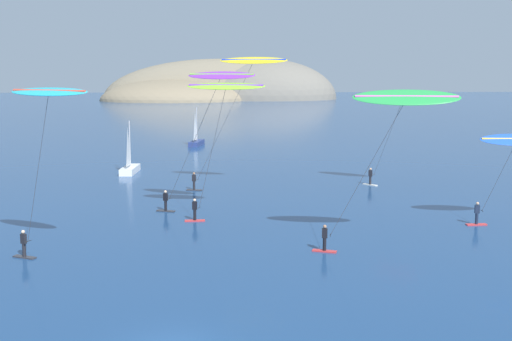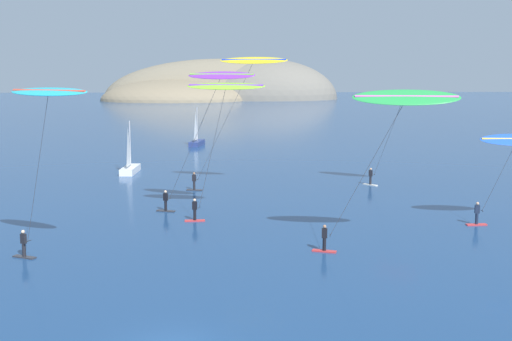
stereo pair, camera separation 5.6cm
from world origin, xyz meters
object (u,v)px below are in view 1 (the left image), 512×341
(kitesurfer_cyan, at_px, (46,106))
(kitesurfer_yellow, at_px, (249,71))
(kitesurfer_lime, at_px, (224,95))
(kitesurfer_purple, at_px, (216,87))
(sailboat_near, at_px, (130,167))
(kitesurfer_red, at_px, (400,106))
(sailboat_far, at_px, (197,141))
(kitesurfer_green, at_px, (401,107))

(kitesurfer_cyan, bearing_deg, kitesurfer_yellow, 60.07)
(kitesurfer_yellow, relative_size, kitesurfer_lime, 1.20)
(kitesurfer_purple, bearing_deg, sailboat_near, 114.22)
(kitesurfer_lime, height_order, kitesurfer_red, kitesurfer_lime)
(sailboat_far, relative_size, kitesurfer_cyan, 0.58)
(kitesurfer_yellow, height_order, kitesurfer_red, kitesurfer_yellow)
(kitesurfer_yellow, distance_m, kitesurfer_green, 21.91)
(sailboat_near, bearing_deg, kitesurfer_red, -20.99)
(kitesurfer_red, xyz_separation_m, kitesurfer_cyan, (-26.46, -23.13, 1.34))
(kitesurfer_yellow, relative_size, kitesurfer_cyan, 1.21)
(kitesurfer_yellow, height_order, kitesurfer_purple, kitesurfer_yellow)
(kitesurfer_cyan, bearing_deg, kitesurfer_green, 2.57)
(kitesurfer_lime, bearing_deg, kitesurfer_red, 39.21)
(sailboat_near, xyz_separation_m, kitesurfer_yellow, (12.59, -12.39, 10.46))
(sailboat_near, bearing_deg, kitesurfer_green, -57.24)
(kitesurfer_purple, bearing_deg, kitesurfer_green, -43.79)
(sailboat_near, bearing_deg, kitesurfer_purple, -65.78)
(sailboat_near, relative_size, kitesurfer_yellow, 0.48)
(kitesurfer_cyan, bearing_deg, sailboat_near, 90.79)
(kitesurfer_green, distance_m, kitesurfer_lime, 13.68)
(kitesurfer_yellow, relative_size, kitesurfer_red, 1.41)
(sailboat_near, xyz_separation_m, kitesurfer_red, (26.92, -10.33, 7.17))
(kitesurfer_cyan, bearing_deg, kitesurfer_purple, 50.85)
(sailboat_far, distance_m, kitesurfer_yellow, 39.94)
(kitesurfer_cyan, bearing_deg, kitesurfer_lime, 44.15)
(sailboat_near, distance_m, kitesurfer_green, 39.57)
(kitesurfer_purple, bearing_deg, kitesurfer_yellow, 73.99)
(sailboat_near, bearing_deg, kitesurfer_yellow, -44.54)
(kitesurfer_red, height_order, kitesurfer_cyan, kitesurfer_cyan)
(kitesurfer_lime, bearing_deg, kitesurfer_purple, 106.31)
(sailboat_far, height_order, kitesurfer_cyan, kitesurfer_cyan)
(sailboat_near, bearing_deg, kitesurfer_cyan, -89.21)
(sailboat_near, relative_size, kitesurfer_red, 0.67)
(kitesurfer_purple, xyz_separation_m, kitesurfer_cyan, (-9.39, -11.54, -0.78))
(kitesurfer_yellow, bearing_deg, kitesurfer_lime, -100.83)
(sailboat_near, height_order, sailboat_far, same)
(kitesurfer_lime, relative_size, kitesurfer_cyan, 1.01)
(kitesurfer_yellow, xyz_separation_m, kitesurfer_red, (14.33, 2.06, -3.29))
(sailboat_near, height_order, kitesurfer_green, kitesurfer_green)
(kitesurfer_green, bearing_deg, kitesurfer_yellow, 112.50)
(sailboat_far, bearing_deg, kitesurfer_yellow, -80.34)
(kitesurfer_red, distance_m, kitesurfer_cyan, 35.16)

